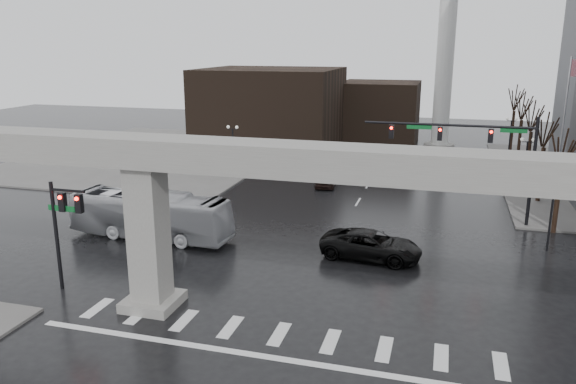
{
  "coord_description": "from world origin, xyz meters",
  "views": [
    {
      "loc": [
        6.73,
        -23.22,
        12.95
      ],
      "look_at": [
        -1.94,
        7.29,
        4.5
      ],
      "focal_mm": 35.0,
      "sensor_mm": 36.0,
      "label": 1
    }
  ],
  "objects_px": {
    "pickup_truck": "(371,245)",
    "city_bus": "(150,215)",
    "far_car": "(326,178)",
    "signal_mast_arm": "(478,145)"
  },
  "relations": [
    {
      "from": "pickup_truck",
      "to": "far_car",
      "type": "bearing_deg",
      "value": 26.94
    },
    {
      "from": "signal_mast_arm",
      "to": "pickup_truck",
      "type": "relative_size",
      "value": 1.96
    },
    {
      "from": "signal_mast_arm",
      "to": "pickup_truck",
      "type": "xyz_separation_m",
      "value": [
        -6.24,
        -9.22,
        -4.97
      ]
    },
    {
      "from": "pickup_truck",
      "to": "city_bus",
      "type": "distance_m",
      "value": 15.04
    },
    {
      "from": "pickup_truck",
      "to": "far_car",
      "type": "relative_size",
      "value": 1.39
    },
    {
      "from": "far_car",
      "to": "signal_mast_arm",
      "type": "bearing_deg",
      "value": -39.45
    },
    {
      "from": "city_bus",
      "to": "far_car",
      "type": "xyz_separation_m",
      "value": [
        8.47,
        17.42,
        -0.84
      ]
    },
    {
      "from": "city_bus",
      "to": "far_car",
      "type": "relative_size",
      "value": 2.59
    },
    {
      "from": "pickup_truck",
      "to": "city_bus",
      "type": "bearing_deg",
      "value": 97.13
    },
    {
      "from": "city_bus",
      "to": "far_car",
      "type": "distance_m",
      "value": 19.39
    }
  ]
}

